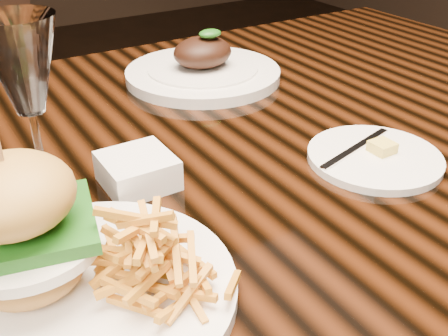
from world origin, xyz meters
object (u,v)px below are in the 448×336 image
wine_glass (24,72)px  dining_table (171,202)px  burger_plate (82,255)px  far_dish (203,70)px

wine_glass → dining_table: bearing=12.5°
burger_plate → wine_glass: (0.01, 0.16, 0.11)m
burger_plate → wine_glass: size_ratio=1.23×
wine_glass → far_dish: 0.44m
wine_glass → far_dish: size_ratio=0.78×
dining_table → wine_glass: bearing=-167.5°
dining_table → wine_glass: 0.29m
dining_table → wine_glass: wine_glass is taller
dining_table → burger_plate: bearing=-131.3°
far_dish → wine_glass: bearing=-143.6°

